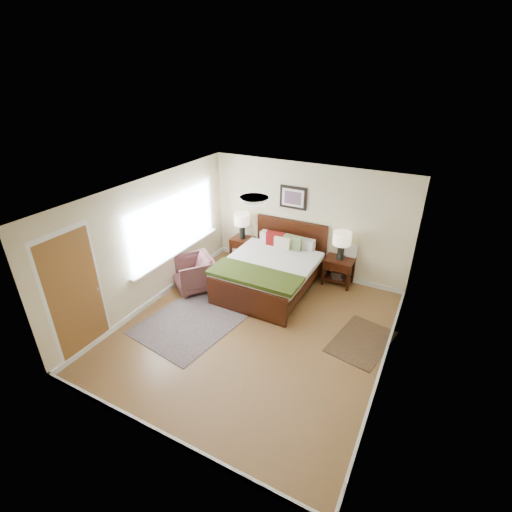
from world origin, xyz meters
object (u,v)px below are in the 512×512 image
at_px(nightstand_left, 242,243).
at_px(bed, 271,266).
at_px(armchair, 194,273).
at_px(nightstand_right, 338,269).
at_px(rug_persian, 196,318).
at_px(lamp_right, 342,240).
at_px(lamp_left, 242,221).

bearing_deg(nightstand_left, bed, -35.50).
bearing_deg(armchair, nightstand_right, 67.74).
distance_m(bed, nightstand_right, 1.49).
bearing_deg(rug_persian, armchair, 135.67).
distance_m(nightstand_right, rug_persian, 3.20).
bearing_deg(armchair, rug_persian, -15.87).
xyz_separation_m(bed, lamp_right, (1.21, 0.85, 0.49)).
relative_size(nightstand_left, nightstand_right, 0.98).
bearing_deg(lamp_right, lamp_left, 180.00).
distance_m(lamp_right, rug_persian, 3.35).
bearing_deg(lamp_right, rug_persian, -128.56).
relative_size(nightstand_right, armchair, 0.76).
relative_size(bed, nightstand_left, 3.72).
relative_size(bed, lamp_left, 3.61).
bearing_deg(rug_persian, lamp_right, 59.76).
bearing_deg(nightstand_left, nightstand_right, 0.19).
height_order(nightstand_left, lamp_left, lamp_left).
bearing_deg(lamp_right, bed, -144.80).
xyz_separation_m(bed, nightstand_right, (1.21, 0.84, -0.18)).
xyz_separation_m(bed, nightstand_left, (-1.17, 0.83, -0.08)).
relative_size(lamp_right, rug_persian, 0.28).
bearing_deg(bed, armchair, -152.51).
distance_m(bed, lamp_left, 1.53).
bearing_deg(bed, lamp_right, 35.20).
height_order(bed, lamp_left, lamp_left).
distance_m(nightstand_left, rug_persian, 2.54).
xyz_separation_m(lamp_left, lamp_right, (2.38, 0.00, 0.01)).
bearing_deg(rug_persian, nightstand_left, 107.37).
relative_size(lamp_left, lamp_right, 1.00).
relative_size(bed, nightstand_right, 3.63).
bearing_deg(bed, rug_persian, -115.34).
height_order(bed, nightstand_right, bed).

